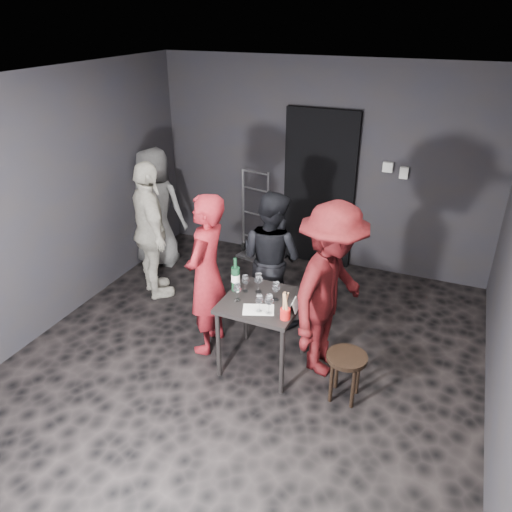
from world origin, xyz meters
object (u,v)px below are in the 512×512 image
at_px(man_maroon, 331,278).
at_px(breadstick_cup, 285,306).
at_px(woman_black, 271,257).
at_px(server_red, 206,266).
at_px(bystander_grey, 156,204).
at_px(tasting_table, 263,309).
at_px(hand_truck, 254,241).
at_px(stool, 346,364).
at_px(bystander_cream, 150,223).
at_px(wine_bottle, 236,278).

bearing_deg(man_maroon, breadstick_cup, 157.60).
distance_m(woman_black, breadstick_cup, 1.16).
bearing_deg(server_red, bystander_grey, -136.91).
distance_m(tasting_table, man_maroon, 0.72).
xyz_separation_m(woman_black, breadstick_cup, (0.53, -1.02, 0.10)).
bearing_deg(hand_truck, stool, -40.27).
distance_m(server_red, breadstick_cup, 0.98).
height_order(bystander_cream, breadstick_cup, bystander_cream).
height_order(hand_truck, wine_bottle, hand_truck).
xyz_separation_m(tasting_table, woman_black, (-0.23, 0.81, 0.13)).
relative_size(tasting_table, man_maroon, 0.37).
height_order(stool, wine_bottle, wine_bottle).
distance_m(stool, woman_black, 1.51).
distance_m(bystander_cream, wine_bottle, 1.59).
height_order(stool, breadstick_cup, breadstick_cup).
bearing_deg(breadstick_cup, tasting_table, 144.54).
xyz_separation_m(server_red, bystander_grey, (-1.52, 1.44, -0.07)).
bearing_deg(bystander_grey, man_maroon, 148.73).
xyz_separation_m(bystander_grey, wine_bottle, (1.84, -1.44, 0.01)).
relative_size(tasting_table, wine_bottle, 2.18).
height_order(bystander_grey, breadstick_cup, bystander_grey).
height_order(server_red, wine_bottle, server_red).
bearing_deg(breadstick_cup, hand_truck, 118.65).
bearing_deg(man_maroon, stool, -131.08).
bearing_deg(hand_truck, breadstick_cup, -50.22).
bearing_deg(server_red, stool, 77.68).
bearing_deg(woman_black, breadstick_cup, 133.64).
distance_m(woman_black, bystander_grey, 2.05).
bearing_deg(wine_bottle, tasting_table, -12.47).
bearing_deg(hand_truck, bystander_cream, -104.85).
distance_m(server_red, bystander_cream, 1.31).
distance_m(woman_black, bystander_cream, 1.52).
bearing_deg(bystander_grey, bystander_cream, 113.24).
height_order(bystander_cream, wine_bottle, bystander_cream).
xyz_separation_m(woman_black, wine_bottle, (-0.08, -0.74, 0.10)).
height_order(tasting_table, bystander_grey, bystander_grey).
height_order(hand_truck, woman_black, woman_black).
relative_size(hand_truck, tasting_table, 1.66).
relative_size(tasting_table, bystander_cream, 0.40).
bearing_deg(man_maroon, bystander_grey, 76.26).
bearing_deg(bystander_cream, tasting_table, -161.71).
xyz_separation_m(hand_truck, wine_bottle, (0.72, -2.15, 0.66)).
relative_size(stool, man_maroon, 0.23).
xyz_separation_m(hand_truck, bystander_grey, (-1.13, -0.71, 0.65)).
distance_m(tasting_table, server_red, 0.70).
bearing_deg(hand_truck, wine_bottle, -60.42).
height_order(woman_black, wine_bottle, woman_black).
bearing_deg(bystander_cream, breadstick_cup, -163.62).
bearing_deg(tasting_table, stool, -10.23).
bearing_deg(bystander_grey, server_red, 130.78).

